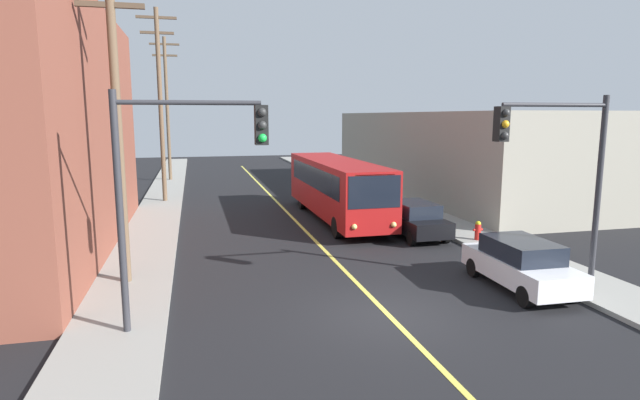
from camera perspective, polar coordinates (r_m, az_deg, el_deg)
The scene contains 15 objects.
ground_plane at distance 14.92m, azimuth 7.60°, elevation -12.54°, with size 120.00×120.00×0.00m, color black.
sidewalk_left at distance 23.60m, azimuth -18.58°, elevation -4.57°, with size 2.50×90.00×0.15m, color gray.
sidewalk_right at distance 26.57m, azimuth 14.37°, elevation -2.85°, with size 2.50×90.00×0.15m, color gray.
lane_stripe_center at distance 28.87m, azimuth -3.27°, elevation -1.76°, with size 0.16×60.00×0.01m, color #D8CC4C.
building_right_warehouse at distance 39.17m, azimuth 16.41°, elevation 5.05°, with size 12.00×26.25×5.78m.
city_bus at distance 27.59m, azimuth 1.78°, elevation 1.55°, with size 2.63×12.17×3.20m.
parked_car_white at distance 17.86m, azimuth 21.32°, elevation -6.57°, with size 1.90×4.44×1.62m.
parked_car_black at distance 24.13m, azimuth 10.40°, elevation -2.07°, with size 1.87×4.43×1.62m.
parked_car_green at distance 28.55m, azimuth 6.58°, elevation -0.22°, with size 1.96×4.46×1.62m.
utility_pole_near at distance 17.51m, azimuth -21.61°, elevation 9.39°, with size 2.40×0.28×10.20m.
utility_pole_mid at distance 34.21m, azimuth -17.29°, elevation 10.74°, with size 2.40×0.28×11.92m.
utility_pole_far at distance 45.71m, azimuth -16.59°, elevation 10.24°, with size 2.40×0.28×11.84m.
traffic_signal_left_corner at distance 13.18m, azimuth -14.94°, elevation 3.66°, with size 3.75×0.48×6.00m.
traffic_signal_right_corner at distance 16.93m, azimuth 24.89°, elevation 4.29°, with size 3.75×0.48×6.00m.
fire_hydrant at distance 23.64m, azimuth 17.09°, elevation -3.20°, with size 0.44×0.26×0.84m.
Camera 1 is at (-5.14, -12.87, 5.52)m, focal length 28.88 mm.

